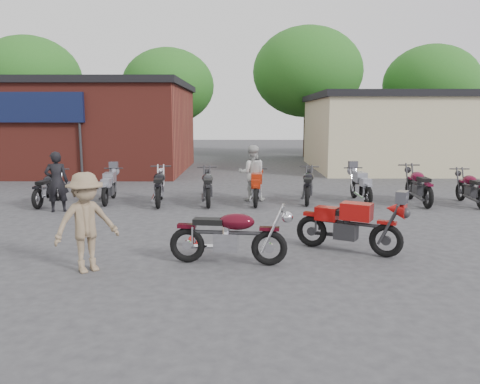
{
  "coord_description": "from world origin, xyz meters",
  "views": [
    {
      "loc": [
        -0.13,
        -8.97,
        2.64
      ],
      "look_at": [
        -0.2,
        1.76,
        0.9
      ],
      "focal_mm": 35.0,
      "sensor_mm": 36.0,
      "label": 1
    }
  ],
  "objects_px": {
    "row_bike_3": "(208,185)",
    "row_bike_8": "(471,186)",
    "vintage_motorcycle": "(230,232)",
    "person_tan": "(86,222)",
    "sportbike": "(350,222)",
    "row_bike_7": "(419,184)",
    "row_bike_4": "(257,186)",
    "row_bike_0": "(48,186)",
    "person_dark": "(57,182)",
    "helmet": "(194,241)",
    "row_bike_1": "(109,185)",
    "row_bike_5": "(308,184)",
    "person_light": "(252,173)",
    "row_bike_2": "(159,184)",
    "row_bike_6": "(361,184)"
  },
  "relations": [
    {
      "from": "row_bike_1",
      "to": "row_bike_5",
      "type": "relative_size",
      "value": 0.96
    },
    {
      "from": "vintage_motorcycle",
      "to": "person_tan",
      "type": "height_order",
      "value": "person_tan"
    },
    {
      "from": "helmet",
      "to": "row_bike_7",
      "type": "xyz_separation_m",
      "value": [
        6.34,
        4.84,
        0.49
      ]
    },
    {
      "from": "person_tan",
      "to": "row_bike_0",
      "type": "bearing_deg",
      "value": 79.21
    },
    {
      "from": "row_bike_1",
      "to": "row_bike_3",
      "type": "height_order",
      "value": "row_bike_3"
    },
    {
      "from": "row_bike_1",
      "to": "row_bike_7",
      "type": "bearing_deg",
      "value": -96.46
    },
    {
      "from": "person_dark",
      "to": "row_bike_0",
      "type": "distance_m",
      "value": 1.32
    },
    {
      "from": "row_bike_3",
      "to": "row_bike_8",
      "type": "distance_m",
      "value": 7.94
    },
    {
      "from": "row_bike_5",
      "to": "row_bike_8",
      "type": "xyz_separation_m",
      "value": [
        4.83,
        -0.45,
        -0.01
      ]
    },
    {
      "from": "row_bike_2",
      "to": "row_bike_7",
      "type": "bearing_deg",
      "value": -95.98
    },
    {
      "from": "person_tan",
      "to": "row_bike_7",
      "type": "distance_m",
      "value": 10.25
    },
    {
      "from": "vintage_motorcycle",
      "to": "row_bike_5",
      "type": "relative_size",
      "value": 1.05
    },
    {
      "from": "sportbike",
      "to": "helmet",
      "type": "relative_size",
      "value": 7.73
    },
    {
      "from": "row_bike_3",
      "to": "row_bike_5",
      "type": "height_order",
      "value": "row_bike_3"
    },
    {
      "from": "row_bike_4",
      "to": "row_bike_7",
      "type": "xyz_separation_m",
      "value": [
        4.93,
        0.02,
        0.06
      ]
    },
    {
      "from": "sportbike",
      "to": "row_bike_2",
      "type": "bearing_deg",
      "value": 161.22
    },
    {
      "from": "person_dark",
      "to": "row_bike_7",
      "type": "distance_m",
      "value": 10.61
    },
    {
      "from": "person_light",
      "to": "row_bike_4",
      "type": "distance_m",
      "value": 0.61
    },
    {
      "from": "row_bike_6",
      "to": "row_bike_8",
      "type": "xyz_separation_m",
      "value": [
        3.19,
        -0.48,
        0.01
      ]
    },
    {
      "from": "vintage_motorcycle",
      "to": "row_bike_5",
      "type": "bearing_deg",
      "value": 76.58
    },
    {
      "from": "row_bike_5",
      "to": "row_bike_7",
      "type": "height_order",
      "value": "row_bike_7"
    },
    {
      "from": "person_light",
      "to": "person_dark",
      "type": "bearing_deg",
      "value": 16.58
    },
    {
      "from": "row_bike_0",
      "to": "row_bike_5",
      "type": "xyz_separation_m",
      "value": [
        7.9,
        0.49,
        0.02
      ]
    },
    {
      "from": "sportbike",
      "to": "row_bike_5",
      "type": "distance_m",
      "value": 5.48
    },
    {
      "from": "row_bike_3",
      "to": "row_bike_6",
      "type": "distance_m",
      "value": 4.76
    },
    {
      "from": "person_dark",
      "to": "sportbike",
      "type": "bearing_deg",
      "value": 133.41
    },
    {
      "from": "row_bike_2",
      "to": "row_bike_5",
      "type": "xyz_separation_m",
      "value": [
        4.57,
        0.36,
        -0.03
      ]
    },
    {
      "from": "helmet",
      "to": "row_bike_7",
      "type": "height_order",
      "value": "row_bike_7"
    },
    {
      "from": "row_bike_7",
      "to": "sportbike",
      "type": "bearing_deg",
      "value": 149.01
    },
    {
      "from": "person_tan",
      "to": "row_bike_5",
      "type": "bearing_deg",
      "value": 16.59
    },
    {
      "from": "row_bike_2",
      "to": "person_dark",
      "type": "bearing_deg",
      "value": 108.06
    },
    {
      "from": "row_bike_6",
      "to": "person_tan",
      "type": "bearing_deg",
      "value": 132.82
    },
    {
      "from": "row_bike_2",
      "to": "row_bike_4",
      "type": "relative_size",
      "value": 1.08
    },
    {
      "from": "person_dark",
      "to": "person_tan",
      "type": "height_order",
      "value": "person_tan"
    },
    {
      "from": "row_bike_0",
      "to": "row_bike_3",
      "type": "relative_size",
      "value": 0.96
    },
    {
      "from": "helmet",
      "to": "row_bike_1",
      "type": "height_order",
      "value": "row_bike_1"
    },
    {
      "from": "person_light",
      "to": "person_tan",
      "type": "distance_m",
      "value": 7.48
    },
    {
      "from": "row_bike_8",
      "to": "row_bike_6",
      "type": "bearing_deg",
      "value": 82.8
    },
    {
      "from": "row_bike_1",
      "to": "row_bike_4",
      "type": "bearing_deg",
      "value": -97.97
    },
    {
      "from": "row_bike_6",
      "to": "row_bike_7",
      "type": "relative_size",
      "value": 0.9
    },
    {
      "from": "row_bike_6",
      "to": "helmet",
      "type": "bearing_deg",
      "value": 133.98
    },
    {
      "from": "row_bike_6",
      "to": "row_bike_1",
      "type": "bearing_deg",
      "value": 86.91
    },
    {
      "from": "row_bike_8",
      "to": "row_bike_0",
      "type": "bearing_deg",
      "value": 91.46
    },
    {
      "from": "sportbike",
      "to": "row_bike_7",
      "type": "bearing_deg",
      "value": 87.07
    },
    {
      "from": "helmet",
      "to": "person_tan",
      "type": "height_order",
      "value": "person_tan"
    },
    {
      "from": "helmet",
      "to": "row_bike_6",
      "type": "bearing_deg",
      "value": 47.77
    },
    {
      "from": "person_dark",
      "to": "person_tan",
      "type": "bearing_deg",
      "value": 98.03
    },
    {
      "from": "sportbike",
      "to": "row_bike_1",
      "type": "distance_m",
      "value": 8.26
    },
    {
      "from": "row_bike_4",
      "to": "sportbike",
      "type": "bearing_deg",
      "value": -158.18
    },
    {
      "from": "row_bike_0",
      "to": "row_bike_6",
      "type": "bearing_deg",
      "value": -84.83
    }
  ]
}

